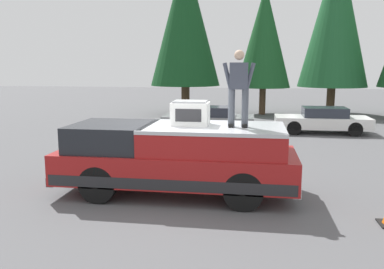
# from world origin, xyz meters

# --- Properties ---
(ground_plane) EXTENTS (90.00, 90.00, 0.00)m
(ground_plane) POSITION_xyz_m (0.00, 0.00, 0.00)
(ground_plane) COLOR #565659
(pickup_truck) EXTENTS (2.01, 5.54, 1.65)m
(pickup_truck) POSITION_xyz_m (0.22, -0.01, 0.87)
(pickup_truck) COLOR maroon
(pickup_truck) RESTS_ON ground
(compressor_unit) EXTENTS (0.65, 0.84, 0.56)m
(compressor_unit) POSITION_xyz_m (0.31, -0.33, 1.93)
(compressor_unit) COLOR white
(compressor_unit) RESTS_ON pickup_truck
(person_on_truck_bed) EXTENTS (0.29, 0.72, 1.69)m
(person_on_truck_bed) POSITION_xyz_m (0.17, -1.42, 2.55)
(person_on_truck_bed) COLOR #4C515B
(person_on_truck_bed) RESTS_ON pickup_truck
(parked_car_white) EXTENTS (1.64, 4.10, 1.16)m
(parked_car_white) POSITION_xyz_m (9.68, -4.83, 0.58)
(parked_car_white) COLOR white
(parked_car_white) RESTS_ON ground
(parked_car_grey) EXTENTS (1.64, 4.10, 1.16)m
(parked_car_grey) POSITION_xyz_m (9.21, 0.22, 0.58)
(parked_car_grey) COLOR gray
(parked_car_grey) RESTS_ON ground
(conifer_left) EXTENTS (4.14, 4.14, 10.23)m
(conifer_left) POSITION_xyz_m (17.01, -6.48, 5.95)
(conifer_left) COLOR #4C3826
(conifer_left) RESTS_ON ground
(conifer_center_left) EXTENTS (3.26, 3.26, 7.75)m
(conifer_center_left) POSITION_xyz_m (16.33, -2.31, 4.69)
(conifer_center_left) COLOR #4C3826
(conifer_center_left) RESTS_ON ground
(conifer_center_right) EXTENTS (4.20, 4.20, 9.57)m
(conifer_center_right) POSITION_xyz_m (15.56, 2.39, 5.67)
(conifer_center_right) COLOR #4C3826
(conifer_center_right) RESTS_ON ground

